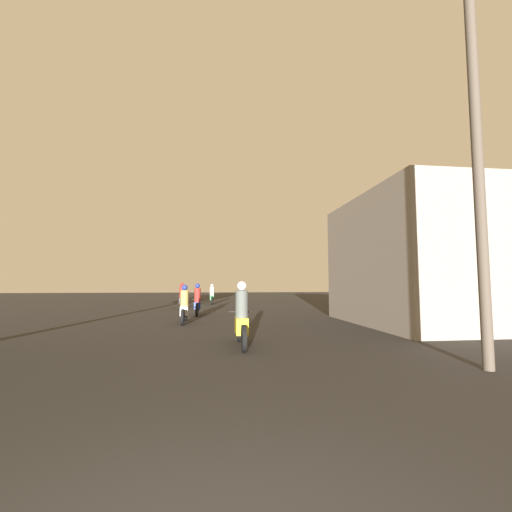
{
  "coord_description": "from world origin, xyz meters",
  "views": [
    {
      "loc": [
        0.03,
        -1.55,
        1.6
      ],
      "look_at": [
        2.2,
        16.32,
        3.04
      ],
      "focal_mm": 24.0,
      "sensor_mm": 36.0,
      "label": 1
    }
  ],
  "objects_px": {
    "motorcycle_silver": "(184,307)",
    "motorcycle_green": "(212,296)",
    "motorcycle_yellow": "(241,320)",
    "utility_pole_near": "(477,143)",
    "motorcycle_blue": "(197,303)",
    "motorcycle_black": "(182,299)",
    "building_right_near": "(408,260)"
  },
  "relations": [
    {
      "from": "motorcycle_silver",
      "to": "motorcycle_green",
      "type": "distance_m",
      "value": 12.87
    },
    {
      "from": "motorcycle_yellow",
      "to": "motorcycle_green",
      "type": "xyz_separation_m",
      "value": [
        -0.89,
        18.22,
        -0.03
      ]
    },
    {
      "from": "motorcycle_yellow",
      "to": "utility_pole_near",
      "type": "distance_m",
      "value": 6.4
    },
    {
      "from": "motorcycle_yellow",
      "to": "motorcycle_blue",
      "type": "relative_size",
      "value": 1.11
    },
    {
      "from": "motorcycle_blue",
      "to": "utility_pole_near",
      "type": "distance_m",
      "value": 13.62
    },
    {
      "from": "motorcycle_yellow",
      "to": "utility_pole_near",
      "type": "height_order",
      "value": "utility_pole_near"
    },
    {
      "from": "motorcycle_yellow",
      "to": "motorcycle_silver",
      "type": "bearing_deg",
      "value": 108.78
    },
    {
      "from": "motorcycle_black",
      "to": "utility_pole_near",
      "type": "xyz_separation_m",
      "value": [
        7.08,
        -16.38,
        3.68
      ]
    },
    {
      "from": "motorcycle_yellow",
      "to": "building_right_near",
      "type": "relative_size",
      "value": 0.29
    },
    {
      "from": "motorcycle_blue",
      "to": "utility_pole_near",
      "type": "bearing_deg",
      "value": -54.05
    },
    {
      "from": "motorcycle_yellow",
      "to": "building_right_near",
      "type": "height_order",
      "value": "building_right_near"
    },
    {
      "from": "motorcycle_yellow",
      "to": "motorcycle_silver",
      "type": "xyz_separation_m",
      "value": [
        -1.9,
        5.39,
        -0.03
      ]
    },
    {
      "from": "building_right_near",
      "to": "utility_pole_near",
      "type": "height_order",
      "value": "utility_pole_near"
    },
    {
      "from": "building_right_near",
      "to": "motorcycle_blue",
      "type": "bearing_deg",
      "value": 149.53
    },
    {
      "from": "motorcycle_blue",
      "to": "motorcycle_black",
      "type": "height_order",
      "value": "motorcycle_black"
    },
    {
      "from": "motorcycle_silver",
      "to": "utility_pole_near",
      "type": "relative_size",
      "value": 0.25
    },
    {
      "from": "motorcycle_silver",
      "to": "building_right_near",
      "type": "relative_size",
      "value": 0.29
    },
    {
      "from": "motorcycle_yellow",
      "to": "building_right_near",
      "type": "bearing_deg",
      "value": 28.32
    },
    {
      "from": "motorcycle_green",
      "to": "motorcycle_yellow",
      "type": "bearing_deg",
      "value": -83.45
    },
    {
      "from": "motorcycle_yellow",
      "to": "utility_pole_near",
      "type": "xyz_separation_m",
      "value": [
        4.34,
        -2.95,
        3.66
      ]
    },
    {
      "from": "motorcycle_black",
      "to": "motorcycle_green",
      "type": "bearing_deg",
      "value": 77.82
    },
    {
      "from": "motorcycle_yellow",
      "to": "motorcycle_green",
      "type": "distance_m",
      "value": 18.24
    },
    {
      "from": "motorcycle_black",
      "to": "building_right_near",
      "type": "relative_size",
      "value": 0.26
    },
    {
      "from": "motorcycle_silver",
      "to": "utility_pole_near",
      "type": "distance_m",
      "value": 11.05
    },
    {
      "from": "motorcycle_yellow",
      "to": "motorcycle_black",
      "type": "bearing_deg",
      "value": 100.93
    },
    {
      "from": "motorcycle_green",
      "to": "utility_pole_near",
      "type": "xyz_separation_m",
      "value": [
        5.23,
        -21.17,
        3.7
      ]
    },
    {
      "from": "motorcycle_yellow",
      "to": "motorcycle_silver",
      "type": "height_order",
      "value": "motorcycle_yellow"
    },
    {
      "from": "utility_pole_near",
      "to": "motorcycle_blue",
      "type": "bearing_deg",
      "value": 116.64
    },
    {
      "from": "motorcycle_blue",
      "to": "utility_pole_near",
      "type": "relative_size",
      "value": 0.23
    },
    {
      "from": "motorcycle_yellow",
      "to": "motorcycle_blue",
      "type": "distance_m",
      "value": 8.9
    },
    {
      "from": "motorcycle_green",
      "to": "building_right_near",
      "type": "distance_m",
      "value": 16.49
    },
    {
      "from": "motorcycle_blue",
      "to": "motorcycle_yellow",
      "type": "bearing_deg",
      "value": -70.72
    }
  ]
}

